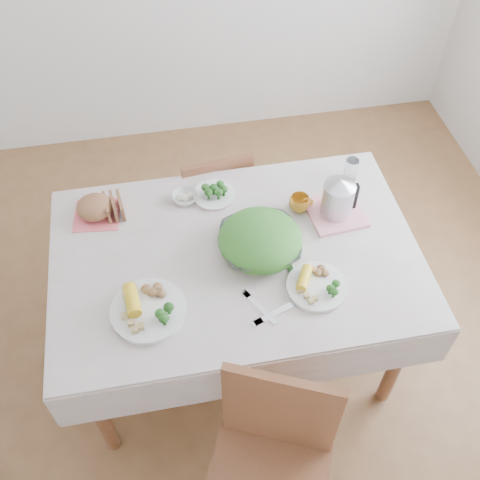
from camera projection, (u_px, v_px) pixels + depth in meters
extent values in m
plane|color=brown|center=(237.00, 346.00, 2.88)|extent=(3.60, 3.60, 0.00)
cube|color=brown|center=(237.00, 306.00, 2.59)|extent=(1.40, 0.90, 0.75)
cube|color=beige|center=(236.00, 254.00, 2.30)|extent=(1.50, 1.00, 0.01)
cube|color=brown|center=(210.00, 190.00, 2.95)|extent=(0.41, 0.41, 0.81)
imported|color=white|center=(260.00, 244.00, 2.27)|extent=(0.33, 0.33, 0.08)
cylinder|color=white|center=(149.00, 311.00, 2.10)|extent=(0.35, 0.35, 0.02)
cylinder|color=white|center=(317.00, 287.00, 2.17)|extent=(0.34, 0.34, 0.02)
cylinder|color=beige|center=(214.00, 195.00, 2.50)|extent=(0.23, 0.23, 0.02)
cube|color=#F8656A|center=(97.00, 215.00, 2.43)|extent=(0.21, 0.21, 0.00)
ellipsoid|color=brown|center=(94.00, 206.00, 2.39)|extent=(0.18, 0.17, 0.09)
imported|color=white|center=(185.00, 197.00, 2.48)|extent=(0.14, 0.14, 0.04)
imported|color=orange|center=(299.00, 203.00, 2.43)|extent=(0.10, 0.10, 0.07)
cylinder|color=white|center=(351.00, 168.00, 2.53)|extent=(0.08, 0.08, 0.11)
cube|color=pink|center=(335.00, 213.00, 2.43)|extent=(0.25, 0.25, 0.02)
cylinder|color=#B2B5BA|center=(339.00, 194.00, 2.34)|extent=(0.16, 0.16, 0.19)
cube|color=silver|center=(260.00, 307.00, 2.12)|extent=(0.11, 0.17, 0.00)
cube|color=silver|center=(289.00, 265.00, 2.25)|extent=(0.04, 0.21, 0.00)
cube|color=silver|center=(279.00, 311.00, 2.11)|extent=(0.21, 0.10, 0.00)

